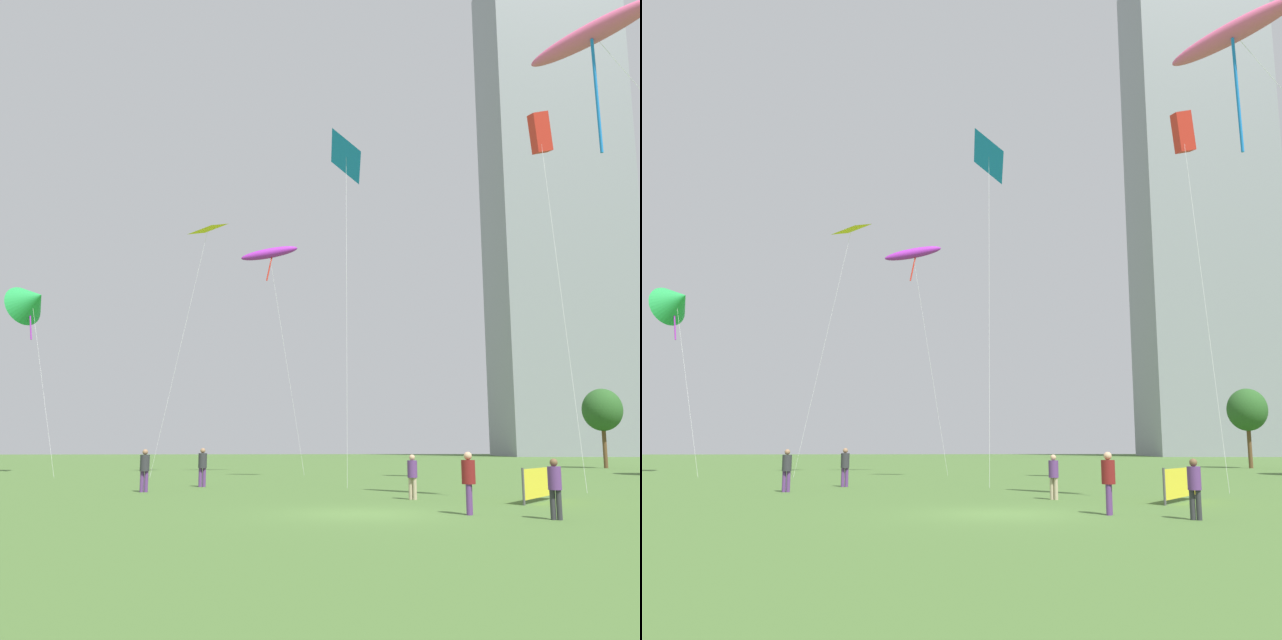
% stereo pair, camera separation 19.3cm
% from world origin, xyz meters
% --- Properties ---
extents(ground, '(280.00, 280.00, 0.00)m').
position_xyz_m(ground, '(0.00, 0.00, 0.00)').
color(ground, '#476B30').
extents(person_standing_0, '(0.40, 0.40, 1.78)m').
position_xyz_m(person_standing_0, '(-5.58, 13.73, 1.03)').
color(person_standing_0, '#593372').
rests_on(person_standing_0, ground).
extents(person_standing_1, '(0.39, 0.39, 1.75)m').
position_xyz_m(person_standing_1, '(-7.69, 10.14, 1.01)').
color(person_standing_1, '#593372').
rests_on(person_standing_1, ground).
extents(person_standing_2, '(0.38, 0.38, 1.72)m').
position_xyz_m(person_standing_2, '(2.89, -0.53, 1.00)').
color(person_standing_2, '#593372').
rests_on(person_standing_2, ground).
extents(person_standing_3, '(0.35, 0.35, 1.58)m').
position_xyz_m(person_standing_3, '(2.52, 5.15, 0.91)').
color(person_standing_3, tan).
rests_on(person_standing_3, ground).
extents(person_standing_4, '(0.35, 0.35, 1.56)m').
position_xyz_m(person_standing_4, '(4.74, -2.05, 0.90)').
color(person_standing_4, '#2D2D33').
rests_on(person_standing_4, ground).
extents(kite_flying_1, '(5.52, 6.66, 13.52)m').
position_xyz_m(kite_flying_1, '(-18.84, 29.36, 11.83)').
color(kite_flying_1, silver).
rests_on(kite_flying_1, ground).
extents(kite_flying_2, '(3.97, 4.20, 17.04)m').
position_xyz_m(kite_flying_2, '(-6.71, 26.91, 16.52)').
color(kite_flying_2, silver).
rests_on(kite_flying_2, ground).
extents(kite_flying_3, '(4.45, 2.53, 16.02)m').
position_xyz_m(kite_flying_3, '(-2.43, 28.08, 15.24)').
color(kite_flying_3, silver).
rests_on(kite_flying_3, ground).
extents(kite_flying_5, '(2.00, 6.43, 19.41)m').
position_xyz_m(kite_flying_5, '(11.66, 13.76, 18.23)').
color(kite_flying_5, silver).
rests_on(kite_flying_5, ground).
extents(kite_flying_6, '(13.42, 4.03, 15.77)m').
position_xyz_m(kite_flying_6, '(7.74, 0.01, 15.18)').
color(kite_flying_6, silver).
rests_on(kite_flying_6, ground).
extents(kite_flying_7, '(2.31, 5.79, 18.87)m').
position_xyz_m(kite_flying_7, '(1.70, 16.96, 17.84)').
color(kite_flying_7, silver).
rests_on(kite_flying_7, ground).
extents(park_tree_1, '(3.36, 3.36, 6.76)m').
position_xyz_m(park_tree_1, '(26.56, 38.90, 4.91)').
color(park_tree_1, brown).
rests_on(park_tree_1, ground).
extents(distant_highrise_0, '(26.14, 22.91, 98.86)m').
position_xyz_m(distant_highrise_0, '(53.68, 107.36, 49.43)').
color(distant_highrise_0, gray).
rests_on(distant_highrise_0, ground).
extents(event_banner, '(2.22, 2.81, 1.19)m').
position_xyz_m(event_banner, '(6.63, 3.80, 0.64)').
color(event_banner, '#4C4C4C').
rests_on(event_banner, ground).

